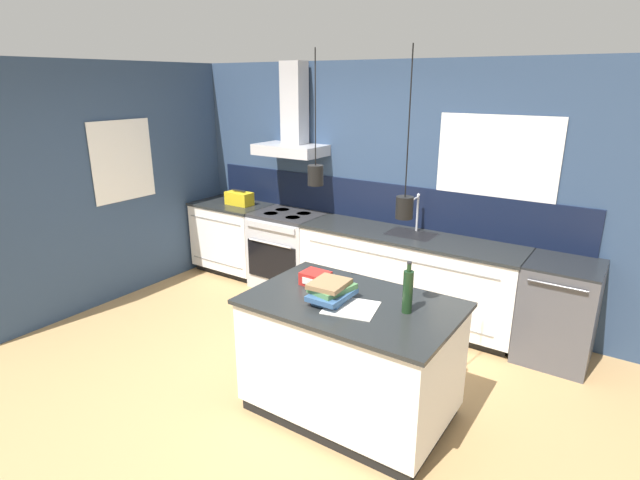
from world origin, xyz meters
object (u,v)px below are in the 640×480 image
Objects in this scene: oven_range at (288,250)px; red_supply_box at (315,278)px; dishwasher at (558,312)px; book_stack at (332,291)px; bottle_on_island at (408,291)px; yellow_toolbox at (239,198)px.

red_supply_box reaches higher than oven_range.
dishwasher is 2.49× the size of book_stack.
bottle_on_island reaches higher than yellow_toolbox.
yellow_toolbox is at bearing 179.67° from oven_range.
book_stack reaches higher than dishwasher.
yellow_toolbox is at bearing 180.00° from dishwasher.
red_supply_box is at bearing -35.16° from yellow_toolbox.
dishwasher is (2.99, 0.00, 0.00)m from oven_range.
bottle_on_island is (2.26, -1.62, 0.61)m from oven_range.
book_stack is at bearing -35.11° from red_supply_box.
bottle_on_island is 3.42m from yellow_toolbox.
oven_range is at bearing -179.92° from dishwasher.
yellow_toolbox is at bearing 144.85° from book_stack.
bottle_on_island is at bearing -28.33° from yellow_toolbox.
book_stack is (1.75, -1.76, 0.53)m from oven_range.
book_stack is at bearing -125.31° from dishwasher.
oven_range is at bearing -0.33° from yellow_toolbox.
oven_range is 0.92m from yellow_toolbox.
book_stack reaches higher than oven_range.
yellow_toolbox reaches higher than book_stack.
red_supply_box reaches higher than dishwasher.
bottle_on_island is 1.06× the size of yellow_toolbox.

